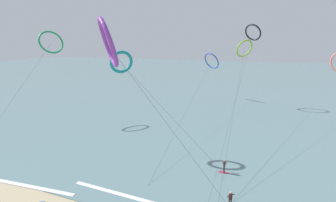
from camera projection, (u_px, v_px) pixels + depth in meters
sea_water at (232, 76)px, 113.43m from camera, size 400.00×200.00×0.08m
surfer_crimson at (224, 167)px, 29.05m from camera, size 1.40×0.67×1.70m
surfer_navy at (230, 200)px, 22.89m from camera, size 1.40×0.72×1.70m
kite_teal at (121, 62)px, 32.98m from camera, size 16.48×3.51×14.55m
kite_lime at (244, 49)px, 58.06m from camera, size 4.67×46.47×16.34m
kite_emerald at (51, 42)px, 46.75m from camera, size 3.76×17.62×17.87m
kite_charcoal at (253, 33)px, 52.25m from camera, size 4.41×41.90×19.56m
kite_violet at (108, 43)px, 23.06m from camera, size 14.63×4.96×17.97m
kite_cobalt at (212, 61)px, 66.71m from camera, size 5.54×48.99×12.88m
wave_crest_near at (13, 183)px, 27.01m from camera, size 16.24×1.85×0.12m
wave_crest_mid at (122, 195)px, 24.93m from camera, size 11.87×0.80×0.12m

